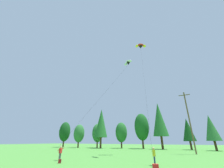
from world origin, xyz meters
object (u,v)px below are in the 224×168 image
Objects in this scene: utility_pole at (189,119)px; parafoil_kite_high_white at (128,63)px; kite_flyer_mid at (154,155)px; backpack at (60,161)px; parafoil_kite_mid_red_yellow at (141,46)px; kite_flyer_near at (60,152)px; picnic_cooler at (156,166)px.

parafoil_kite_high_white is at bearing -133.74° from utility_pole.
kite_flyer_mid is 10.32m from backpack.
kite_flyer_mid is 18.34m from parafoil_kite_high_white.
parafoil_kite_mid_red_yellow reaches higher than backpack.
kite_flyer_mid is 0.07× the size of parafoil_kite_mid_red_yellow.
kite_flyer_near is 11.68m from kite_flyer_mid.
picnic_cooler is (-3.80, -18.06, -6.17)m from utility_pole.
parafoil_kite_mid_red_yellow reaches higher than kite_flyer_mid.
backpack is 0.77× the size of picnic_cooler.
kite_flyer_mid is at bearing -55.35° from parafoil_kite_high_white.
backpack is (1.82, -1.66, -0.80)m from kite_flyer_near.
kite_flyer_mid is 1.72m from picnic_cooler.
utility_pole is 17.92m from kite_flyer_mid.
kite_flyer_mid reaches higher than picnic_cooler.
parafoil_kite_high_white reaches higher than picnic_cooler.
utility_pole reaches higher than kite_flyer_near.
utility_pole is 7.19× the size of kite_flyer_mid.
backpack reaches higher than picnic_cooler.
backpack is at bearing -124.90° from utility_pole.
parafoil_kite_high_white is 9.02m from parafoil_kite_mid_red_yellow.
parafoil_kite_high_white is at bearing 101.06° from picnic_cooler.
parafoil_kite_mid_red_yellow is 29.48m from backpack.
parafoil_kite_mid_red_yellow reaches higher than utility_pole.
parafoil_kite_mid_red_yellow is (-7.42, -4.24, 17.97)m from utility_pole.
kite_flyer_near is at bearing -120.61° from parafoil_kite_mid_red_yellow.
kite_flyer_near is 19.56m from parafoil_kite_high_white.
kite_flyer_near is at bearing -127.11° from parafoil_kite_high_white.
parafoil_kite_mid_red_yellow is at bearing -150.27° from utility_pole.
kite_flyer_mid is 0.10× the size of parafoil_kite_high_white.
parafoil_kite_high_white is at bearing 52.89° from kite_flyer_near.
parafoil_kite_high_white is 0.68× the size of parafoil_kite_mid_red_yellow.
parafoil_kite_mid_red_yellow is at bearing 21.52° from backpack.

